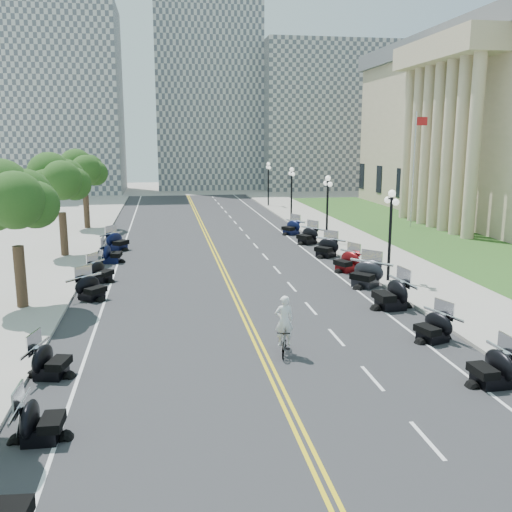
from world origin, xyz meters
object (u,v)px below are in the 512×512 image
motorcycle_n_3 (492,366)px  cyclist_rider (284,303)px  flagpole (414,171)px  bicycle (284,341)px

motorcycle_n_3 → cyclist_rider: cyclist_rider is taller
flagpole → motorcycle_n_3: (-11.26, -31.13, -4.34)m
flagpole → cyclist_rider: bearing=-122.1°
motorcycle_n_3 → cyclist_rider: size_ratio=1.00×
bicycle → cyclist_rider: size_ratio=0.89×
motorcycle_n_3 → bicycle: (-5.98, 3.69, -0.16)m
motorcycle_n_3 → bicycle: size_ratio=1.12×
motorcycle_n_3 → cyclist_rider: 7.15m
flagpole → bicycle: flagpole is taller
flagpole → cyclist_rider: 32.55m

